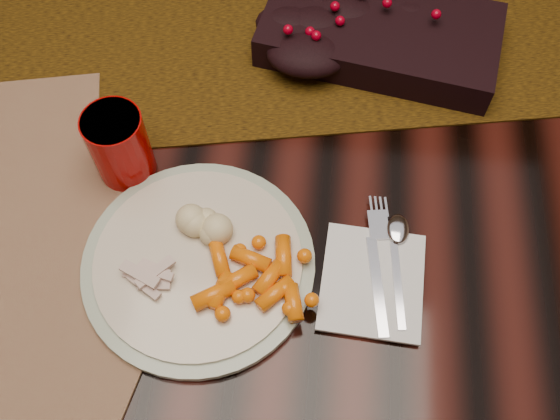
# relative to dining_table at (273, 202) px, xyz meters

# --- Properties ---
(floor) EXTENTS (5.00, 5.00, 0.00)m
(floor) POSITION_rel_dining_table_xyz_m (0.00, 0.00, -0.38)
(floor) COLOR black
(floor) RESTS_ON ground
(dining_table) EXTENTS (1.80, 1.00, 0.75)m
(dining_table) POSITION_rel_dining_table_xyz_m (0.00, 0.00, 0.00)
(dining_table) COLOR black
(dining_table) RESTS_ON floor
(table_runner) EXTENTS (1.86, 0.71, 0.00)m
(table_runner) POSITION_rel_dining_table_xyz_m (0.05, 0.08, 0.38)
(table_runner) COLOR black
(table_runner) RESTS_ON dining_table
(centerpiece) EXTENTS (0.36, 0.23, 0.07)m
(centerpiece) POSITION_rel_dining_table_xyz_m (0.15, 0.06, 0.41)
(centerpiece) COLOR black
(centerpiece) RESTS_ON table_runner
(dinner_plate) EXTENTS (0.34, 0.34, 0.02)m
(dinner_plate) POSITION_rel_dining_table_xyz_m (-0.05, -0.31, 0.39)
(dinner_plate) COLOR beige
(dinner_plate) RESTS_ON placemat_main
(baby_carrots) EXTENTS (0.13, 0.12, 0.02)m
(baby_carrots) POSITION_rel_dining_table_xyz_m (0.01, -0.34, 0.40)
(baby_carrots) COLOR orange
(baby_carrots) RESTS_ON dinner_plate
(mashed_potatoes) EXTENTS (0.08, 0.08, 0.04)m
(mashed_potatoes) POSITION_rel_dining_table_xyz_m (-0.05, -0.26, 0.41)
(mashed_potatoes) COLOR #D3B87F
(mashed_potatoes) RESTS_ON dinner_plate
(turkey_shreds) EXTENTS (0.07, 0.06, 0.01)m
(turkey_shreds) POSITION_rel_dining_table_xyz_m (-0.10, -0.34, 0.40)
(turkey_shreds) COLOR tan
(turkey_shreds) RESTS_ON dinner_plate
(napkin) EXTENTS (0.13, 0.15, 0.00)m
(napkin) POSITION_rel_dining_table_xyz_m (0.15, -0.31, 0.38)
(napkin) COLOR silver
(napkin) RESTS_ON placemat_main
(fork) EXTENTS (0.05, 0.16, 0.00)m
(fork) POSITION_rel_dining_table_xyz_m (0.16, -0.30, 0.39)
(fork) COLOR white
(fork) RESTS_ON napkin
(spoon) EXTENTS (0.04, 0.14, 0.00)m
(spoon) POSITION_rel_dining_table_xyz_m (0.18, -0.29, 0.39)
(spoon) COLOR silver
(spoon) RESTS_ON napkin
(red_cup) EXTENTS (0.09, 0.09, 0.10)m
(red_cup) POSITION_rel_dining_table_xyz_m (-0.17, -0.18, 0.43)
(red_cup) COLOR #970200
(red_cup) RESTS_ON placemat_main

